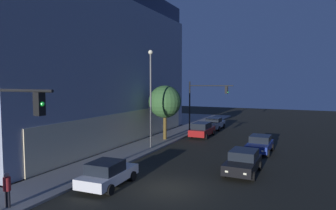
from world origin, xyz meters
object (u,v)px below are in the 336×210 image
Objects in this scene: sidewalk_tree at (165,102)px; pedestrian_waiting at (7,187)px; traffic_light_far_corner at (203,98)px; street_lamp_sidewalk at (151,88)px; car_red at (202,129)px; car_black at (243,162)px; car_white at (108,173)px; car_blue at (260,144)px; modern_building at (29,66)px; car_silver at (214,123)px.

pedestrian_waiting is (-19.43, -0.45, -3.09)m from sidewalk_tree.
street_lamp_sidewalk is at bearing 169.03° from traffic_light_far_corner.
car_red is at bearing -37.95° from sidewalk_tree.
pedestrian_waiting is (-15.11, 0.09, -4.68)m from street_lamp_sidewalk.
sidewalk_tree is 1.35× the size of car_black.
pedestrian_waiting is 0.40× the size of car_white.
street_lamp_sidewalk is 11.62m from car_white.
street_lamp_sidewalk reaches higher than car_black.
car_black is (-4.04, -9.50, -5.06)m from street_lamp_sidewalk.
car_blue is at bearing -28.74° from pedestrian_waiting.
modern_building is at bearing 93.63° from car_blue.
car_black is at bearing -150.22° from car_red.
modern_building reaches higher than car_blue.
car_black is at bearing -40.92° from pedestrian_waiting.
modern_building is at bearing 109.51° from car_red.
car_blue is (13.03, -7.39, 0.00)m from car_white.
car_white is 1.04× the size of car_blue.
car_silver is at bearing 0.25° from car_white.
modern_building is at bearing 47.02° from pedestrian_waiting.
traffic_light_far_corner is at bearing -65.26° from modern_building.
car_white is 0.97× the size of car_silver.
sidewalk_tree reaches higher than car_black.
street_lamp_sidewalk reaches higher than traffic_light_far_corner.
car_blue is at bearing -98.11° from sidewalk_tree.
car_black is (-14.14, -7.55, -3.63)m from traffic_light_far_corner.
traffic_light_far_corner reaches higher than car_silver.
modern_building reaches higher than street_lamp_sidewalk.
car_silver is (6.07, 0.22, -0.04)m from car_red.
sidewalk_tree is at bearing 11.40° from car_white.
sidewalk_tree is 1.41× the size of car_blue.
street_lamp_sidewalk is at bearing -172.82° from sidewalk_tree.
car_red is (5.36, 7.27, 0.07)m from car_blue.
street_lamp_sidewalk is 5.27× the size of pedestrian_waiting.
car_black is at bearing -129.78° from sidewalk_tree.
car_black is at bearing -151.92° from traffic_light_far_corner.
street_lamp_sidewalk is 1.57× the size of sidewalk_tree.
modern_building is at bearing 60.41° from car_white.
pedestrian_waiting is 0.40× the size of car_black.
car_blue is (-1.47, -10.31, -3.50)m from sidewalk_tree.
car_silver is at bearing 33.24° from car_blue.
sidewalk_tree is at bearing 164.21° from car_silver.
car_white is 0.99× the size of car_black.
car_white is at bearing 130.70° from car_black.
car_white is (4.94, -2.47, -0.40)m from pedestrian_waiting.
car_blue is (1.73, -27.28, -7.64)m from modern_building.
street_lamp_sidewalk is 1.95× the size of car_red.
car_red is at bearing -0.35° from car_white.
modern_building is 24.12m from car_white.
car_black is (6.13, -7.13, 0.03)m from car_white.
car_white is 14.97m from car_blue.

